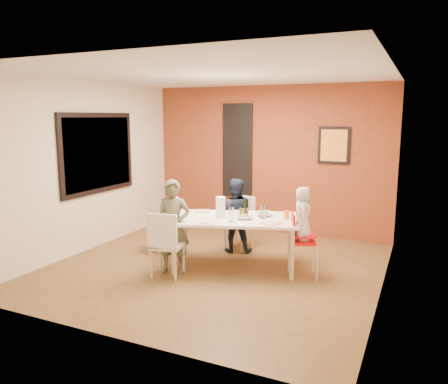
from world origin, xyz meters
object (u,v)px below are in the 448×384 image
at_px(toddler, 303,213).
at_px(chair_far, 241,219).
at_px(chair_near, 165,241).
at_px(child_near, 173,226).
at_px(high_chair, 300,239).
at_px(chair_left, 169,222).
at_px(wine_bottle, 246,208).
at_px(paper_towel_roll, 220,207).
at_px(dining_table, 235,222).
at_px(child_far, 235,215).

bearing_deg(toddler, chair_far, 37.11).
xyz_separation_m(chair_near, child_near, (-0.02, 0.24, 0.15)).
distance_m(chair_near, high_chair, 1.81).
bearing_deg(chair_left, wine_bottle, 69.98).
height_order(chair_left, paper_towel_roll, paper_towel_roll).
height_order(chair_far, chair_left, chair_left).
xyz_separation_m(dining_table, chair_near, (-0.67, -0.77, -0.16)).
distance_m(dining_table, toddler, 0.98).
xyz_separation_m(dining_table, child_far, (-0.29, 0.69, -0.07)).
relative_size(chair_near, child_far, 0.76).
xyz_separation_m(chair_far, paper_towel_roll, (0.09, -0.99, 0.40)).
xyz_separation_m(chair_left, paper_towel_roll, (1.04, -0.28, 0.39)).
bearing_deg(child_far, paper_towel_roll, 79.49).
bearing_deg(chair_far, chair_near, -93.21).
bearing_deg(dining_table, toddler, 2.92).
bearing_deg(chair_near, chair_far, -114.84).
bearing_deg(wine_bottle, child_far, 126.93).
xyz_separation_m(chair_near, high_chair, (1.62, 0.80, 0.02)).
bearing_deg(wine_bottle, paper_towel_roll, -146.32).
bearing_deg(paper_towel_roll, toddler, 5.65).
relative_size(chair_left, child_near, 0.67).
distance_m(chair_far, child_far, 0.26).
bearing_deg(child_far, chair_far, -111.53).
height_order(high_chair, toddler, toddler).
bearing_deg(chair_far, chair_left, -133.26).
relative_size(chair_near, chair_far, 1.05).
xyz_separation_m(wine_bottle, paper_towel_roll, (-0.31, -0.21, 0.02)).
xyz_separation_m(chair_far, toddler, (1.24, -0.87, 0.39)).
height_order(chair_left, high_chair, chair_left).
distance_m(chair_near, chair_far, 1.74).
relative_size(child_near, toddler, 1.81).
bearing_deg(chair_left, dining_table, 63.23).
distance_m(child_near, paper_towel_roll, 0.72).
bearing_deg(high_chair, chair_left, 63.92).
relative_size(wine_bottle, paper_towel_roll, 0.85).
xyz_separation_m(high_chair, child_near, (-1.63, -0.56, 0.13)).
bearing_deg(toddler, paper_towel_roll, 77.94).
bearing_deg(chair_left, chair_near, 12.62).
distance_m(dining_table, chair_far, 0.98).
height_order(dining_table, paper_towel_roll, paper_towel_roll).
bearing_deg(child_far, child_near, 53.57).
bearing_deg(wine_bottle, chair_far, 116.96).
height_order(chair_left, wine_bottle, wine_bottle).
height_order(chair_near, chair_left, chair_near).
relative_size(chair_far, wine_bottle, 3.43).
distance_m(chair_near, chair_left, 1.13).
xyz_separation_m(chair_far, chair_left, (-0.95, -0.71, 0.01)).
relative_size(high_chair, toddler, 1.21).
relative_size(chair_far, toddler, 1.20).
relative_size(child_near, wine_bottle, 5.20).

